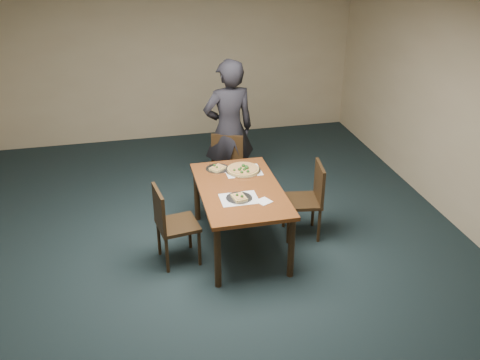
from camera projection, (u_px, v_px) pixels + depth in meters
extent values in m
plane|color=black|center=(222.00, 271.00, 5.78)|extent=(8.00, 8.00, 0.00)
plane|color=tan|center=(173.00, 55.00, 8.63)|extent=(6.00, 0.00, 6.00)
plane|color=white|center=(217.00, 2.00, 4.52)|extent=(8.00, 8.00, 0.00)
cube|color=#592A11|center=(240.00, 190.00, 5.91)|extent=(0.90, 1.50, 0.04)
cylinder|color=black|center=(218.00, 258.00, 5.40)|extent=(0.07, 0.07, 0.70)
cylinder|color=black|center=(197.00, 194.00, 6.60)|extent=(0.07, 0.07, 0.70)
cylinder|color=black|center=(291.00, 248.00, 5.56)|extent=(0.07, 0.07, 0.70)
cylinder|color=black|center=(258.00, 188.00, 6.76)|extent=(0.07, 0.07, 0.70)
cube|color=black|center=(224.00, 174.00, 6.90)|extent=(0.55, 0.55, 0.04)
cylinder|color=black|center=(208.00, 195.00, 6.88)|extent=(0.04, 0.04, 0.43)
cylinder|color=black|center=(214.00, 182.00, 7.20)|extent=(0.04, 0.04, 0.43)
cylinder|color=black|center=(235.00, 197.00, 6.82)|extent=(0.04, 0.04, 0.43)
cylinder|color=black|center=(241.00, 185.00, 7.14)|extent=(0.04, 0.04, 0.43)
cube|color=black|center=(227.00, 151.00, 6.96)|extent=(0.40, 0.20, 0.44)
cube|color=black|center=(178.00, 225.00, 5.78)|extent=(0.48, 0.48, 0.04)
cylinder|color=black|center=(199.00, 248.00, 5.79)|extent=(0.04, 0.04, 0.43)
cylinder|color=black|center=(167.00, 255.00, 5.68)|extent=(0.04, 0.04, 0.43)
cylinder|color=black|center=(190.00, 232.00, 6.09)|extent=(0.04, 0.04, 0.43)
cylinder|color=black|center=(159.00, 238.00, 5.97)|extent=(0.04, 0.04, 0.43)
cube|color=black|center=(159.00, 209.00, 5.61)|extent=(0.10, 0.42, 0.44)
cube|color=black|center=(302.00, 201.00, 6.25)|extent=(0.48, 0.48, 0.04)
cylinder|color=black|center=(284.00, 211.00, 6.51)|extent=(0.04, 0.04, 0.43)
cylinder|color=black|center=(313.00, 210.00, 6.53)|extent=(0.04, 0.04, 0.43)
cylinder|color=black|center=(288.00, 227.00, 6.19)|extent=(0.04, 0.04, 0.43)
cylinder|color=black|center=(319.00, 226.00, 6.21)|extent=(0.04, 0.04, 0.43)
cube|color=black|center=(319.00, 182.00, 6.15)|extent=(0.10, 0.42, 0.44)
imported|color=black|center=(229.00, 130.00, 6.96)|extent=(0.73, 0.53, 1.87)
cube|color=white|center=(243.00, 171.00, 6.28)|extent=(0.42, 0.32, 0.00)
cube|color=white|center=(239.00, 199.00, 5.68)|extent=(0.40, 0.30, 0.00)
cylinder|color=silver|center=(243.00, 170.00, 6.28)|extent=(0.41, 0.41, 0.01)
cylinder|color=#B88F47|center=(243.00, 169.00, 6.27)|extent=(0.37, 0.37, 0.02)
cylinder|color=#D5BF6F|center=(243.00, 168.00, 6.27)|extent=(0.33, 0.33, 0.01)
sphere|color=#1A3F13|center=(246.00, 167.00, 6.27)|extent=(0.04, 0.04, 0.04)
sphere|color=#1A3F13|center=(234.00, 170.00, 6.19)|extent=(0.03, 0.03, 0.03)
sphere|color=#1A3F13|center=(241.00, 168.00, 6.24)|extent=(0.03, 0.03, 0.03)
sphere|color=#1A3F13|center=(244.00, 169.00, 6.20)|extent=(0.03, 0.03, 0.03)
sphere|color=#1A3F13|center=(246.00, 168.00, 6.24)|extent=(0.04, 0.04, 0.04)
sphere|color=#1A3F13|center=(247.00, 168.00, 6.25)|extent=(0.04, 0.04, 0.04)
sphere|color=#1A3F13|center=(248.00, 171.00, 6.16)|extent=(0.04, 0.04, 0.04)
sphere|color=#1A3F13|center=(246.00, 167.00, 6.25)|extent=(0.03, 0.03, 0.03)
sphere|color=#1A3F13|center=(243.00, 166.00, 6.29)|extent=(0.04, 0.04, 0.04)
sphere|color=#1A3F13|center=(242.00, 172.00, 6.14)|extent=(0.04, 0.04, 0.04)
sphere|color=#1A3F13|center=(239.00, 169.00, 6.20)|extent=(0.04, 0.04, 0.04)
cylinder|color=silver|center=(239.00, 198.00, 5.68)|extent=(0.28, 0.28, 0.01)
cube|color=#B88F47|center=(239.00, 197.00, 5.67)|extent=(0.16, 0.19, 0.02)
cube|color=#D5BF6F|center=(239.00, 196.00, 5.67)|extent=(0.12, 0.15, 0.01)
sphere|color=#1A3F13|center=(242.00, 196.00, 5.64)|extent=(0.03, 0.03, 0.03)
sphere|color=#1A3F13|center=(237.00, 195.00, 5.67)|extent=(0.03, 0.03, 0.03)
cylinder|color=silver|center=(218.00, 169.00, 6.33)|extent=(0.28, 0.28, 0.01)
cube|color=#B88F47|center=(218.00, 168.00, 6.32)|extent=(0.21, 0.21, 0.02)
cube|color=#D5BF6F|center=(218.00, 167.00, 6.32)|extent=(0.17, 0.17, 0.01)
sphere|color=#1A3F13|center=(214.00, 165.00, 6.33)|extent=(0.03, 0.03, 0.03)
sphere|color=#1A3F13|center=(217.00, 167.00, 6.29)|extent=(0.03, 0.03, 0.03)
cube|color=white|center=(264.00, 201.00, 5.63)|extent=(0.19, 0.19, 0.01)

